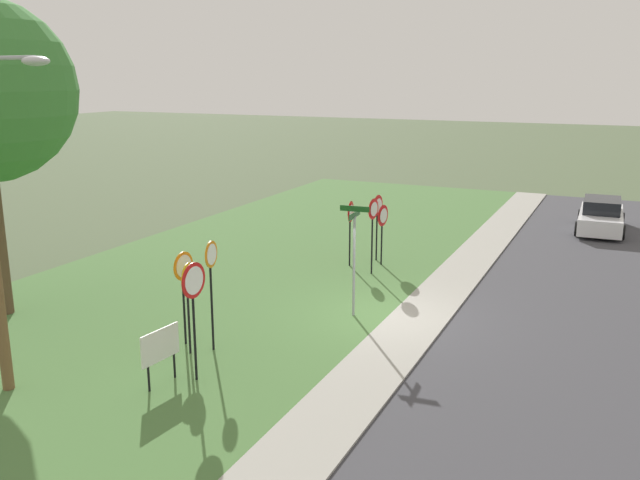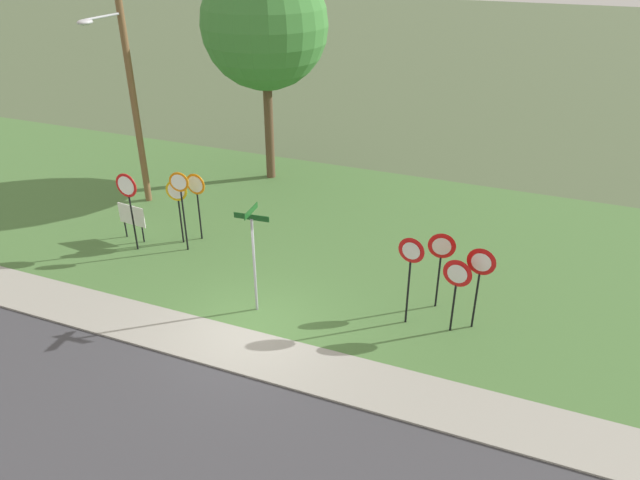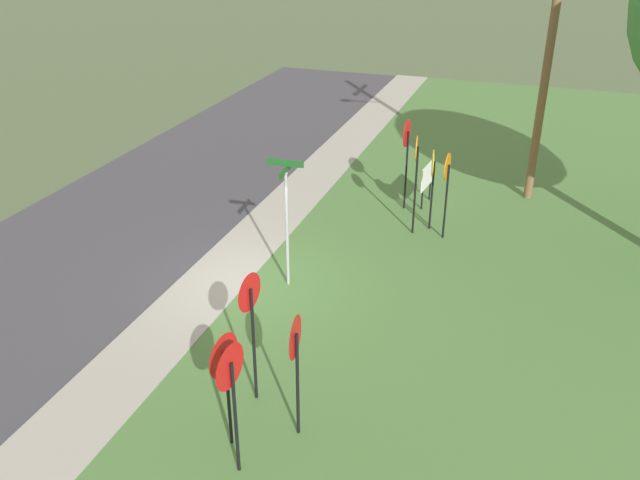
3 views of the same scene
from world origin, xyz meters
The scene contains 15 objects.
ground_plane centered at (0.00, 0.00, 0.00)m, with size 160.00×160.00×0.00m, color #4C5B3D.
road_asphalt centered at (0.00, -4.80, 0.01)m, with size 44.00×6.40×0.01m, color #3D3D42.
sidewalk_strip centered at (0.00, -0.80, 0.03)m, with size 44.00×1.60×0.06m, color #99968C.
grass_median centered at (0.00, 6.00, 0.02)m, with size 44.00×12.00×0.04m, color #477038.
stop_sign_near_left centered at (-3.91, 3.05, 1.98)m, with size 0.64×0.13×2.71m.
stop_sign_near_right centered at (-4.33, 3.43, 1.66)m, with size 0.70×0.17×2.24m.
stop_sign_far_left centered at (-3.89, 3.87, 1.74)m, with size 0.70×0.10×2.35m.
stop_sign_far_center centered at (-5.45, 2.47, 1.98)m, with size 0.78×0.10×2.65m.
yield_sign_near_left centered at (4.25, 2.85, 1.73)m, with size 0.73×0.12×2.28m.
yield_sign_near_right centered at (4.84, 1.90, 1.61)m, with size 0.74×0.14×2.12m.
yield_sign_far_left centered at (5.33, 2.27, 1.80)m, with size 0.73×0.13×2.36m.
yield_sign_far_right centered at (3.66, 1.83, 1.93)m, with size 0.69×0.13×2.54m.
street_name_post centered at (-0.28, 0.91, 1.86)m, with size 0.96×0.82×3.06m.
utility_pole centered at (-7.47, 5.73, 5.08)m, with size 2.10×2.09×9.38m.
notice_board centered at (-5.94, 3.03, 0.87)m, with size 1.10×0.15×1.25m.
Camera 3 is at (12.25, 6.05, 7.98)m, focal length 37.56 mm.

